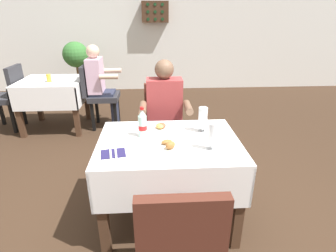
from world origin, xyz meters
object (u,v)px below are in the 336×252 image
Objects in this scene: background_patron at (100,82)px; seated_diner_far at (165,115)px; cola_bottle_primary at (142,124)px; background_chair_left at (8,94)px; main_dining_table at (169,160)px; napkin_cutlery_set at (113,153)px; plate_near_camera at (167,147)px; wall_bottle_rack at (155,12)px; beer_glass_middle at (203,119)px; chair_near_camera_side at (178,241)px; plate_far_diner at (160,128)px; beer_glass_left at (212,136)px; background_dining_table at (53,93)px; background_table_tumbler at (49,78)px; potted_plant_corner at (77,65)px; background_chair_right at (98,93)px; chair_far_diner_seat at (164,124)px.

seated_diner_far is at bearing -57.23° from background_patron.
cola_bottle_primary reaches higher than background_chair_left.
napkin_cutlery_set is (-0.41, -0.19, 0.18)m from main_dining_table.
background_patron is at bearing 111.55° from plate_near_camera.
wall_bottle_rack reaches higher than main_dining_table.
main_dining_table is 5.24× the size of beer_glass_middle.
plate_far_diner is at bearing 93.51° from chair_near_camera_side.
beer_glass_left is 2.57m from background_patron.
beer_glass_middle is 2.74m from background_dining_table.
wall_bottle_rack is at bearing 89.51° from plate_far_diner.
seated_diner_far is 2.06m from background_table_tumbler.
beer_glass_left is at bearing -26.48° from cola_bottle_primary.
plate_far_diner is 0.26× the size of background_dining_table.
chair_near_camera_side reaches higher than napkin_cutlery_set.
chair_near_camera_side is 4.95× the size of napkin_cutlery_set.
plate_far_diner is at bearing 106.34° from main_dining_table.
main_dining_table is 5.33× the size of beer_glass_left.
background_dining_table is at bearing 139.01° from seated_diner_far.
cola_bottle_primary is at bearing -53.72° from background_table_tumbler.
background_chair_left is at bearing -114.25° from potted_plant_corner.
background_chair_left is at bearing 135.93° from cola_bottle_primary.
beer_glass_left reaches higher than plate_near_camera.
background_chair_right is at bearing 0.00° from background_dining_table.
beer_glass_middle is (0.29, -0.65, 0.31)m from chair_far_diner_seat.
potted_plant_corner reaches higher than beer_glass_left.
plate_near_camera is 4.04m from potted_plant_corner.
background_chair_right reaches higher than beer_glass_middle.
chair_far_diner_seat is 0.77× the size of background_patron.
background_patron reaches higher than beer_glass_middle.
background_dining_table is at bearing 127.61° from main_dining_table.
chair_near_camera_side is at bearing -115.27° from beer_glass_left.
seated_diner_far is 2.25× the size of wall_bottle_rack.
beer_glass_left is 2.60m from background_chair_right.
seated_diner_far is at bearing -60.69° from potted_plant_corner.
cola_bottle_primary is at bearing -138.59° from plate_far_diner.
seated_diner_far is 6.09× the size of beer_glass_left.
background_chair_left is (-2.28, 2.10, -0.02)m from main_dining_table.
wall_bottle_rack is at bearing 90.10° from plate_near_camera.
cola_bottle_primary is (-0.50, 0.25, 0.00)m from beer_glass_left.
plate_near_camera is at bearing -136.75° from beer_glass_middle.
background_patron is at bearing 102.29° from napkin_cutlery_set.
beer_glass_left is 0.18× the size of potted_plant_corner.
background_patron is (-0.70, 2.01, -0.15)m from cola_bottle_primary.
napkin_cutlery_set is at bearing -77.71° from background_patron.
cola_bottle_primary is at bearing -92.44° from wall_bottle_rack.
beer_glass_left is 2.98m from background_dining_table.
plate_far_diner is at bearing -40.37° from background_chair_left.
background_dining_table is (-1.41, 2.01, -0.30)m from cola_bottle_primary.
chair_near_camera_side is at bearing -72.69° from background_patron.
background_patron reaches higher than background_chair_right.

